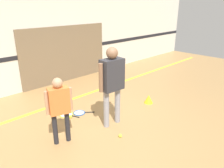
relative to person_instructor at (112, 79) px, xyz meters
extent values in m
plane|color=#A87F4C|center=(-0.16, -0.14, -1.02)|extent=(16.00, 16.00, 0.00)
cube|color=silver|center=(-0.16, 3.14, 0.58)|extent=(16.00, 0.06, 3.20)
cube|color=black|center=(-0.16, 3.11, 0.00)|extent=(16.00, 0.01, 0.12)
cube|color=#756047|center=(0.95, 3.08, -0.14)|extent=(3.10, 0.05, 1.78)
cube|color=yellow|center=(-0.16, 1.67, -1.02)|extent=(14.40, 0.10, 0.01)
cylinder|color=gray|center=(-0.15, 0.01, -0.63)|extent=(0.12, 0.12, 0.80)
cylinder|color=gray|center=(0.15, -0.01, -0.63)|extent=(0.12, 0.12, 0.80)
cube|color=#2D2D33|center=(0.00, 0.00, 0.09)|extent=(0.48, 0.29, 0.63)
sphere|color=brown|center=(0.00, 0.00, 0.52)|extent=(0.23, 0.23, 0.23)
cylinder|color=brown|center=(-0.27, 0.02, 0.08)|extent=(0.08, 0.08, 0.56)
cylinder|color=brown|center=(0.27, -0.02, 0.08)|extent=(0.08, 0.08, 0.56)
cylinder|color=#232328|center=(-1.22, 0.23, -0.72)|extent=(0.09, 0.09, 0.60)
cylinder|color=#232328|center=(-1.00, 0.15, -0.72)|extent=(0.09, 0.09, 0.60)
cube|color=orange|center=(-1.11, 0.19, -0.18)|extent=(0.39, 0.29, 0.48)
sphere|color=tan|center=(-1.11, 0.19, 0.14)|extent=(0.18, 0.18, 0.18)
cylinder|color=tan|center=(-1.31, 0.25, -0.19)|extent=(0.06, 0.06, 0.43)
cylinder|color=tan|center=(-0.91, 0.12, -0.19)|extent=(0.06, 0.06, 0.43)
torus|color=blue|center=(-0.21, 0.88, -1.01)|extent=(0.38, 0.38, 0.02)
cylinder|color=silver|center=(-0.21, 0.88, -1.01)|extent=(0.23, 0.23, 0.01)
cylinder|color=black|center=(-0.02, 0.74, -1.01)|extent=(0.19, 0.15, 0.02)
sphere|color=black|center=(0.06, 0.68, -1.01)|extent=(0.03, 0.03, 0.03)
torus|color=#C6D838|center=(-0.48, 1.02, -1.01)|extent=(0.41, 0.41, 0.02)
cylinder|color=silver|center=(-0.48, 1.02, -1.01)|extent=(0.27, 0.27, 0.01)
cylinder|color=black|center=(-0.38, 0.80, -1.01)|extent=(0.09, 0.18, 0.02)
sphere|color=black|center=(-0.35, 0.72, -1.01)|extent=(0.03, 0.03, 0.03)
sphere|color=#CCE038|center=(-0.24, -0.47, -0.99)|extent=(0.07, 0.07, 0.07)
sphere|color=#CCE038|center=(-0.49, 0.84, -0.99)|extent=(0.07, 0.07, 0.07)
cone|color=yellow|center=(1.41, 0.09, -0.92)|extent=(0.23, 0.23, 0.21)
camera|label=1|loc=(-2.87, -2.92, 1.40)|focal=35.00mm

